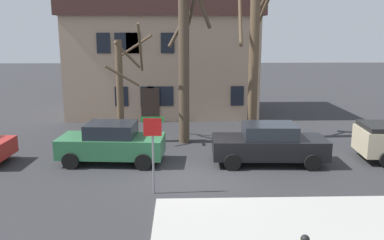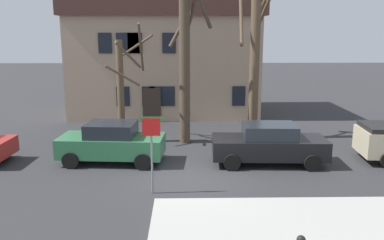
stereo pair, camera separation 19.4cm
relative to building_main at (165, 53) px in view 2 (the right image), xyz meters
name	(u,v)px [view 2 (the right image)]	position (x,y,z in m)	size (l,w,h in m)	color
ground_plane	(191,178)	(1.50, -13.24, -4.08)	(120.00, 120.00, 0.00)	#2D2D30
building_main	(165,53)	(0.00, 0.00, 0.00)	(12.54, 6.96, 8.01)	tan
tree_bare_near	(123,85)	(-1.73, -7.98, -1.20)	(2.20, 2.74, 5.86)	brown
tree_bare_mid	(185,59)	(1.33, -8.07, 0.08)	(2.18, 2.18, 7.97)	#4C3D2D
tree_bare_far	(255,60)	(4.84, -7.36, -0.02)	(2.17, 2.08, 8.59)	brown
car_green_sedan	(112,143)	(-1.79, -11.24, -3.22)	(4.48, 2.36, 1.72)	#2D6B42
car_black_sedan	(269,144)	(4.80, -11.57, -3.23)	(4.76, 2.22, 1.70)	black
street_sign_pole	(151,140)	(0.17, -14.70, -2.20)	(0.76, 0.07, 2.68)	slate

